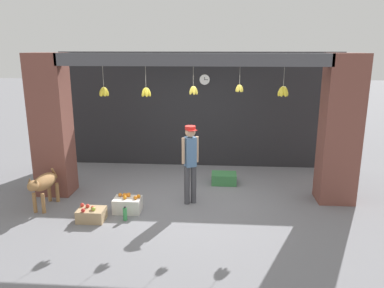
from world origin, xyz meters
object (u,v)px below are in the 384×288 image
at_px(fruit_crate_apples, 91,214).
at_px(wall_clock, 205,80).
at_px(dog, 44,184).
at_px(fruit_crate_oranges, 128,204).
at_px(shopkeeper, 190,159).
at_px(produce_box_green, 224,178).
at_px(water_bottle, 125,214).

height_order(fruit_crate_apples, wall_clock, wall_clock).
distance_m(fruit_crate_apples, wall_clock, 4.40).
xyz_separation_m(dog, fruit_crate_apples, (1.07, -0.48, -0.38)).
bearing_deg(fruit_crate_oranges, shopkeeper, 23.45).
bearing_deg(fruit_crate_oranges, produce_box_green, 42.41).
distance_m(fruit_crate_oranges, wall_clock, 3.86).
xyz_separation_m(shopkeeper, fruit_crate_oranges, (-1.14, -0.50, -0.76)).
distance_m(dog, water_bottle, 1.76).
relative_size(dog, produce_box_green, 1.86).
bearing_deg(wall_clock, fruit_crate_oranges, -113.71).
bearing_deg(dog, fruit_crate_oranges, 91.30).
relative_size(produce_box_green, water_bottle, 2.14).
relative_size(shopkeeper, produce_box_green, 2.81).
xyz_separation_m(fruit_crate_oranges, produce_box_green, (1.82, 1.66, -0.03)).
height_order(dog, water_bottle, dog).
xyz_separation_m(produce_box_green, wall_clock, (-0.51, 1.31, 2.11)).
bearing_deg(produce_box_green, wall_clock, 111.38).
distance_m(dog, produce_box_green, 3.81).
bearing_deg(water_bottle, fruit_crate_apples, -174.43).
relative_size(shopkeeper, fruit_crate_apples, 3.30).
height_order(shopkeeper, fruit_crate_oranges, shopkeeper).
height_order(shopkeeper, produce_box_green, shopkeeper).
relative_size(fruit_crate_oranges, produce_box_green, 0.90).
bearing_deg(dog, produce_box_green, 118.41).
bearing_deg(water_bottle, fruit_crate_oranges, 96.51).
distance_m(dog, fruit_crate_oranges, 1.66).
bearing_deg(fruit_crate_oranges, wall_clock, 66.29).
xyz_separation_m(water_bottle, wall_clock, (1.26, 3.33, 2.11)).
bearing_deg(fruit_crate_oranges, fruit_crate_apples, -143.32).
height_order(fruit_crate_oranges, fruit_crate_apples, fruit_crate_oranges).
xyz_separation_m(shopkeeper, water_bottle, (-1.10, -0.85, -0.79)).
bearing_deg(water_bottle, dog, 165.86).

